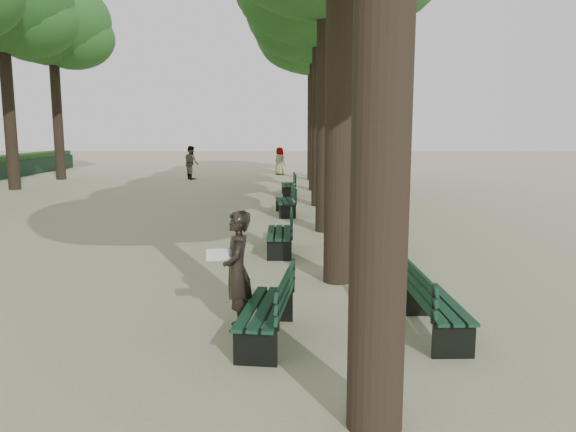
{
  "coord_description": "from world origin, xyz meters",
  "views": [
    {
      "loc": [
        0.79,
        -6.89,
        2.76
      ],
      "look_at": [
        0.6,
        3.0,
        1.2
      ],
      "focal_mm": 35.0,
      "sensor_mm": 36.0,
      "label": 1
    }
  ],
  "objects": [
    {
      "name": "tree_central_4",
      "position": [
        1.5,
        18.0,
        7.65
      ],
      "size": [
        6.0,
        6.0,
        9.95
      ],
      "color": "#33261C",
      "rests_on": "ground"
    },
    {
      "name": "tree_far_4",
      "position": [
        -12.0,
        18.0,
        8.14
      ],
      "size": [
        6.0,
        6.0,
        10.45
      ],
      "color": "#33261C",
      "rests_on": "ground"
    },
    {
      "name": "tree_far_5",
      "position": [
        -12.0,
        23.0,
        8.14
      ],
      "size": [
        6.0,
        6.0,
        10.45
      ],
      "color": "#33261C",
      "rests_on": "ground"
    },
    {
      "name": "man_with_map",
      "position": [
        -0.05,
        0.54,
        0.83
      ],
      "size": [
        0.63,
        0.69,
        1.66
      ],
      "color": "black",
      "rests_on": "ground"
    },
    {
      "name": "bench_right_1",
      "position": [
        2.63,
        5.87,
        0.27
      ],
      "size": [
        0.73,
        1.84,
        0.92
      ],
      "color": "black",
      "rests_on": "ground"
    },
    {
      "name": "pedestrian_d",
      "position": [
        -0.34,
        26.14,
        0.81
      ],
      "size": [
        0.78,
        0.8,
        1.62
      ],
      "primitive_type": "imported",
      "rotation": [
        0.0,
        0.0,
        2.33
      ],
      "color": "#262628",
      "rests_on": "ground"
    },
    {
      "name": "pedestrian_a",
      "position": [
        -4.98,
        23.19,
        0.9
      ],
      "size": [
        0.77,
        0.93,
        1.8
      ],
      "primitive_type": "imported",
      "rotation": [
        0.0,
        0.0,
        2.13
      ],
      "color": "#262628",
      "rests_on": "ground"
    },
    {
      "name": "tree_central_5",
      "position": [
        1.5,
        23.0,
        7.65
      ],
      "size": [
        6.0,
        6.0,
        9.95
      ],
      "color": "#33261C",
      "rests_on": "ground"
    },
    {
      "name": "bench_right_2",
      "position": [
        2.63,
        10.65,
        0.27
      ],
      "size": [
        0.65,
        1.82,
        0.92
      ],
      "color": "black",
      "rests_on": "ground"
    },
    {
      "name": "bench_left_1",
      "position": [
        0.37,
        5.35,
        0.27
      ],
      "size": [
        0.61,
        1.81,
        0.92
      ],
      "color": "black",
      "rests_on": "ground"
    },
    {
      "name": "ground",
      "position": [
        0.0,
        0.0,
        0.0
      ],
      "size": [
        120.0,
        120.0,
        0.0
      ],
      "primitive_type": "plane",
      "color": "tan",
      "rests_on": "ground"
    },
    {
      "name": "bench_left_0",
      "position": [
        0.37,
        0.1,
        0.27
      ],
      "size": [
        0.76,
        1.85,
        0.92
      ],
      "color": "black",
      "rests_on": "ground"
    },
    {
      "name": "bench_left_3",
      "position": [
        0.37,
        15.98,
        0.27
      ],
      "size": [
        0.67,
        1.83,
        0.92
      ],
      "color": "black",
      "rests_on": "ground"
    },
    {
      "name": "bench_left_2",
      "position": [
        0.37,
        10.84,
        0.27
      ],
      "size": [
        0.75,
        1.85,
        0.92
      ],
      "color": "black",
      "rests_on": "ground"
    },
    {
      "name": "bench_right_3",
      "position": [
        2.63,
        15.11,
        0.27
      ],
      "size": [
        0.8,
        1.86,
        0.92
      ],
      "color": "black",
      "rests_on": "ground"
    },
    {
      "name": "bench_right_0",
      "position": [
        2.63,
        0.36,
        0.27
      ],
      "size": [
        0.65,
        1.82,
        0.92
      ],
      "color": "black",
      "rests_on": "ground"
    },
    {
      "name": "pedestrian_b",
      "position": [
        1.84,
        24.43,
        0.9
      ],
      "size": [
        0.54,
        1.2,
        1.79
      ],
      "primitive_type": "imported",
      "rotation": [
        0.0,
        0.0,
        1.73
      ],
      "color": "#262628",
      "rests_on": "ground"
    }
  ]
}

